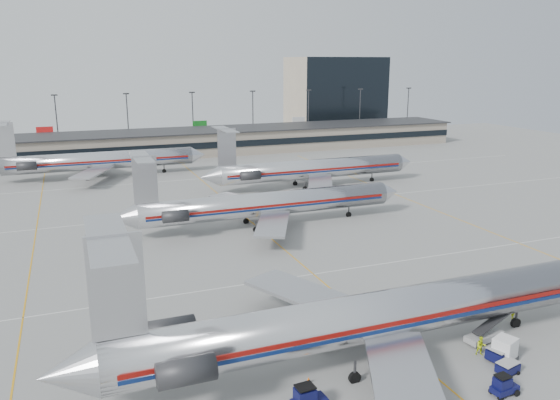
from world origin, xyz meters
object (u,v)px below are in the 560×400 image
jet_second_row (263,204)px  uld_container (505,350)px  belt_loader (485,335)px  tug_center (504,386)px  jet_foreground (364,318)px

jet_second_row → uld_container: jet_second_row is taller
uld_container → belt_loader: 3.31m
jet_second_row → tug_center: bearing=-87.4°
jet_foreground → jet_second_row: bearing=82.6°
jet_foreground → tug_center: bearing=-48.2°
jet_second_row → uld_container: size_ratio=18.54×
jet_foreground → belt_loader: size_ratio=11.09×
uld_container → belt_loader: bearing=52.7°
jet_second_row → belt_loader: 39.58m
jet_foreground → uld_container: size_ratio=20.74×
jet_foreground → tug_center: size_ratio=23.64×
tug_center → jet_second_row: bearing=87.5°
jet_foreground → belt_loader: (11.36, -1.11, -3.13)m
jet_second_row → belt_loader: (6.42, -38.96, -2.74)m
jet_foreground → uld_container: 11.62m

